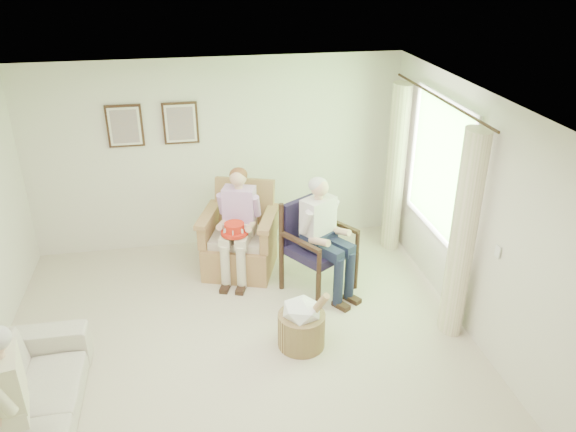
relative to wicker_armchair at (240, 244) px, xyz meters
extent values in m
plane|color=beige|center=(-0.18, -1.94, -0.36)|extent=(5.50, 5.50, 0.00)
cube|color=silver|center=(-0.18, 0.81, 0.94)|extent=(5.00, 0.04, 2.60)
cube|color=silver|center=(2.32, -1.94, 0.94)|extent=(0.04, 5.50, 2.60)
cube|color=white|center=(-0.18, -1.94, 2.24)|extent=(5.00, 5.50, 0.02)
cube|color=#2D6B23|center=(2.29, -0.74, 1.19)|extent=(0.02, 1.40, 1.50)
cube|color=white|center=(2.28, -0.74, 1.97)|extent=(0.04, 1.52, 0.06)
cube|color=white|center=(2.28, -0.74, 0.41)|extent=(0.04, 1.52, 0.06)
cylinder|color=#382114|center=(2.19, -0.74, 1.99)|extent=(0.03, 2.50, 0.03)
cylinder|color=beige|center=(2.15, -1.72, 0.79)|extent=(0.34, 0.34, 2.30)
cylinder|color=beige|center=(2.15, 0.24, 0.79)|extent=(0.34, 0.34, 2.30)
cube|color=#382114|center=(-1.33, 0.78, 1.42)|extent=(0.45, 0.03, 0.55)
cube|color=silver|center=(-1.33, 0.76, 1.42)|extent=(0.39, 0.01, 0.49)
cube|color=tan|center=(-1.33, 0.75, 1.42)|extent=(0.33, 0.01, 0.43)
cube|color=#382114|center=(-0.63, 0.78, 1.42)|extent=(0.45, 0.03, 0.55)
cube|color=silver|center=(-0.63, 0.76, 1.42)|extent=(0.39, 0.01, 0.49)
cube|color=tan|center=(-0.63, 0.75, 1.42)|extent=(0.33, 0.01, 0.43)
cube|color=#A8824F|center=(0.00, -0.04, -0.14)|extent=(0.84, 0.82, 0.44)
cube|color=beige|center=(0.00, -0.07, 0.14)|extent=(0.65, 0.63, 0.11)
cube|color=#A8824F|center=(0.00, 0.31, 0.44)|extent=(0.78, 0.24, 0.66)
cube|color=#A8824F|center=(-0.39, -0.04, 0.25)|extent=(0.11, 0.76, 0.32)
cube|color=#A8824F|center=(0.39, -0.04, 0.25)|extent=(0.11, 0.76, 0.32)
cylinder|color=black|center=(0.57, -0.98, -0.11)|extent=(0.06, 0.06, 0.49)
cylinder|color=black|center=(1.23, -0.98, -0.11)|extent=(0.06, 0.06, 0.49)
cylinder|color=black|center=(0.57, -0.35, -0.11)|extent=(0.06, 0.06, 0.49)
cylinder|color=black|center=(1.23, -0.35, -0.11)|extent=(0.06, 0.06, 0.49)
cube|color=#1E1834|center=(0.90, -0.67, 0.19)|extent=(0.65, 0.62, 0.11)
cube|color=#1E1834|center=(0.90, -0.37, 0.49)|extent=(0.60, 0.08, 0.56)
imported|color=beige|center=(-2.13, -2.56, -0.04)|extent=(2.22, 0.87, 0.65)
cube|color=beige|center=(0.00, -0.07, 0.30)|extent=(0.40, 0.26, 0.16)
cube|color=#DBA2E5|center=(0.00, -0.05, 0.58)|extent=(0.39, 0.24, 0.46)
sphere|color=#DDAD8E|center=(0.00, -0.06, 0.95)|extent=(0.21, 0.21, 0.21)
ellipsoid|color=brown|center=(0.00, -0.04, 0.97)|extent=(0.22, 0.22, 0.18)
cube|color=beige|center=(-0.10, -0.29, 0.25)|extent=(0.14, 0.44, 0.13)
cube|color=beige|center=(0.10, -0.29, 0.25)|extent=(0.14, 0.44, 0.13)
cylinder|color=beige|center=(-0.10, -0.49, -0.05)|extent=(0.12, 0.12, 0.56)
cylinder|color=beige|center=(0.10, -0.49, -0.05)|extent=(0.12, 0.12, 0.56)
cube|color=#1A213B|center=(0.90, -0.67, 0.35)|extent=(0.40, 0.26, 0.16)
cube|color=silver|center=(0.90, -0.65, 0.63)|extent=(0.39, 0.24, 0.46)
sphere|color=#DDAD8E|center=(0.90, -0.66, 1.00)|extent=(0.21, 0.21, 0.21)
ellipsoid|color=#B7B2AD|center=(0.90, -0.63, 1.03)|extent=(0.22, 0.22, 0.18)
cube|color=#1A213B|center=(0.80, -0.89, 0.30)|extent=(0.14, 0.44, 0.13)
cube|color=#1A213B|center=(1.00, -0.89, 0.30)|extent=(0.14, 0.44, 0.13)
cylinder|color=#1A213B|center=(0.80, -1.09, -0.02)|extent=(0.12, 0.12, 0.61)
cylinder|color=#1A213B|center=(1.00, -1.09, -0.02)|extent=(0.12, 0.12, 0.61)
cube|color=beige|center=(-2.13, -2.71, 0.20)|extent=(0.42, 0.26, 0.16)
cube|color=beige|center=(-2.13, -2.69, 0.48)|extent=(0.41, 0.24, 0.46)
cube|color=beige|center=(-2.03, -2.93, 0.15)|extent=(0.14, 0.44, 0.13)
cylinder|color=red|center=(-0.08, -0.34, 0.35)|extent=(0.33, 0.33, 0.04)
cylinder|color=red|center=(-0.08, -0.34, 0.41)|extent=(0.24, 0.24, 0.12)
cube|color=white|center=(0.04, -0.34, 0.41)|extent=(0.04, 0.01, 0.05)
cube|color=white|center=(-0.01, -0.24, 0.41)|extent=(0.03, 0.04, 0.05)
cube|color=white|center=(-0.11, -0.21, 0.41)|extent=(0.02, 0.05, 0.05)
cube|color=white|center=(-0.20, -0.28, 0.41)|extent=(0.04, 0.03, 0.05)
cube|color=white|center=(-0.20, -0.39, 0.41)|extent=(0.04, 0.03, 0.05)
cube|color=white|center=(-0.11, -0.46, 0.41)|extent=(0.02, 0.05, 0.05)
cube|color=white|center=(-0.01, -0.44, 0.41)|extent=(0.03, 0.04, 0.05)
cylinder|color=tan|center=(0.47, -1.70, -0.16)|extent=(0.65, 0.65, 0.39)
ellipsoid|color=white|center=(0.47, -1.70, 0.09)|extent=(0.45, 0.45, 0.27)
cylinder|color=#A57F56|center=(0.58, -1.76, 0.09)|extent=(0.20, 0.36, 0.58)
camera|label=1|loc=(-0.55, -6.40, 3.52)|focal=35.00mm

